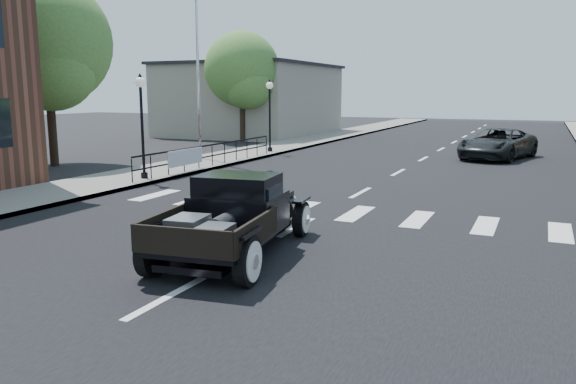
% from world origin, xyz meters
% --- Properties ---
extents(ground, '(120.00, 120.00, 0.00)m').
position_xyz_m(ground, '(0.00, 0.00, 0.00)').
color(ground, black).
rests_on(ground, ground).
extents(road, '(14.00, 80.00, 0.02)m').
position_xyz_m(road, '(0.00, 15.00, 0.01)').
color(road, black).
rests_on(road, ground).
extents(road_markings, '(12.00, 60.00, 0.06)m').
position_xyz_m(road_markings, '(0.00, 10.00, 0.00)').
color(road_markings, silver).
rests_on(road_markings, ground).
extents(sidewalk_left, '(3.00, 80.00, 0.15)m').
position_xyz_m(sidewalk_left, '(-8.50, 15.00, 0.07)').
color(sidewalk_left, gray).
rests_on(sidewalk_left, ground).
extents(low_building_left, '(10.00, 12.00, 5.00)m').
position_xyz_m(low_building_left, '(-15.00, 28.00, 2.50)').
color(low_building_left, gray).
rests_on(low_building_left, ground).
extents(railing, '(0.08, 10.00, 1.00)m').
position_xyz_m(railing, '(-7.30, 10.00, 0.65)').
color(railing, black).
rests_on(railing, sidewalk_left).
extents(banner, '(0.04, 2.20, 0.60)m').
position_xyz_m(banner, '(-7.22, 8.00, 0.45)').
color(banner, silver).
rests_on(banner, sidewalk_left).
extents(lamp_post_b, '(0.36, 0.36, 3.62)m').
position_xyz_m(lamp_post_b, '(-7.60, 6.00, 1.96)').
color(lamp_post_b, black).
rests_on(lamp_post_b, sidewalk_left).
extents(lamp_post_c, '(0.36, 0.36, 3.62)m').
position_xyz_m(lamp_post_c, '(-7.60, 16.00, 1.96)').
color(lamp_post_c, black).
rests_on(lamp_post_c, sidewalk_left).
extents(flagpole, '(0.12, 0.12, 11.04)m').
position_xyz_m(flagpole, '(-9.20, 12.00, 5.67)').
color(flagpole, silver).
rests_on(flagpole, sidewalk_left).
extents(big_tree_near, '(5.38, 5.38, 7.90)m').
position_xyz_m(big_tree_near, '(-14.00, 8.00, 3.95)').
color(big_tree_near, '#487431').
rests_on(big_tree_near, ground).
extents(big_tree_far, '(4.72, 4.72, 6.93)m').
position_xyz_m(big_tree_far, '(-12.50, 22.00, 3.47)').
color(big_tree_far, '#487431').
rests_on(big_tree_far, ground).
extents(hotrod_pickup, '(2.73, 4.85, 1.60)m').
position_xyz_m(hotrod_pickup, '(-0.21, -0.53, 0.80)').
color(hotrod_pickup, black).
rests_on(hotrod_pickup, ground).
extents(second_car, '(3.68, 5.60, 1.43)m').
position_xyz_m(second_car, '(3.16, 18.58, 0.72)').
color(second_car, black).
rests_on(second_car, ground).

